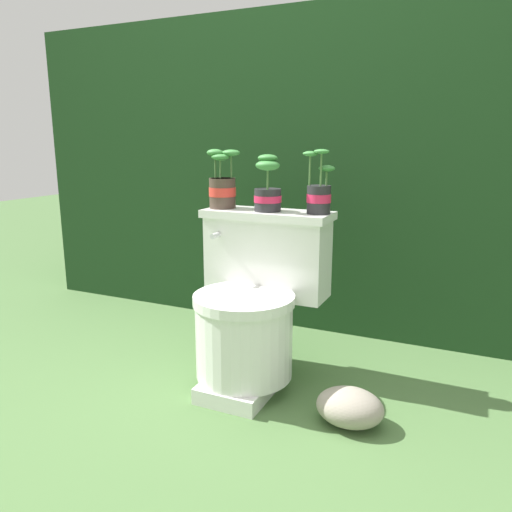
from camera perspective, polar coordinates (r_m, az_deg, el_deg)
ground_plane at (r=2.01m, az=-2.69°, el=-14.21°), size 12.00×12.00×0.00m
hedge_backdrop at (r=2.77m, az=7.32°, el=9.61°), size 3.06×0.76×1.52m
toilet at (r=1.91m, az=-0.32°, el=-5.67°), size 0.51×0.50×0.65m
potted_plant_left at (r=2.02m, az=-3.86°, el=7.92°), size 0.14×0.11×0.23m
potted_plant_midleft at (r=1.92m, az=1.35°, el=7.41°), size 0.11×0.12×0.22m
potted_plant_middle at (r=1.87m, az=7.21°, el=7.04°), size 0.12×0.09×0.24m
garden_stone at (r=1.75m, az=10.66°, el=-16.62°), size 0.22×0.18×0.12m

